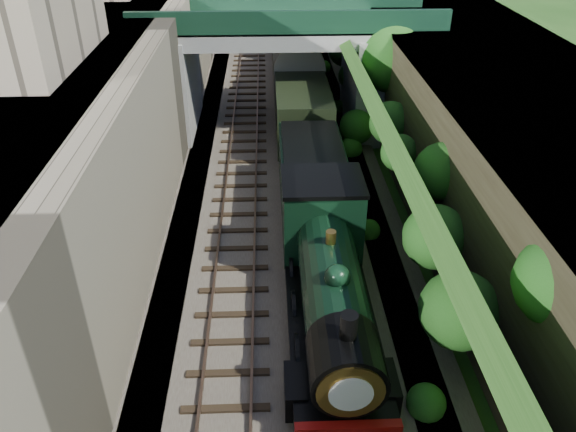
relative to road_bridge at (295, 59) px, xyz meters
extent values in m
cube|color=#473F38|center=(-0.94, -4.00, -3.98)|extent=(10.00, 90.00, 0.20)
cube|color=#756B56|center=(-6.44, -4.00, -0.58)|extent=(1.00, 90.00, 7.00)
cube|color=#262628|center=(-9.94, -4.00, -0.58)|extent=(6.00, 90.00, 7.00)
cube|color=#262628|center=(8.56, -4.00, -0.95)|extent=(8.00, 90.00, 6.25)
cube|color=#1E4714|center=(4.06, -4.00, -1.38)|extent=(4.02, 90.00, 6.36)
sphere|color=#194C14|center=(5.23, -21.15, 0.73)|extent=(2.30, 2.30, 2.30)
sphere|color=#194C14|center=(3.74, -19.28, -1.69)|extent=(2.33, 2.33, 2.33)
sphere|color=#194C14|center=(3.90, -15.94, -1.43)|extent=(2.21, 2.21, 2.21)
sphere|color=#194C14|center=(4.64, -13.56, -0.22)|extent=(2.14, 2.14, 2.14)
sphere|color=#194C14|center=(3.99, -9.68, -1.29)|extent=(1.62, 1.62, 1.62)
sphere|color=#194C14|center=(4.13, -6.92, -1.05)|extent=(2.02, 2.02, 2.02)
sphere|color=#194C14|center=(3.13, -3.45, -2.68)|extent=(1.86, 1.86, 1.86)
sphere|color=#194C14|center=(4.91, -1.23, 0.20)|extent=(2.25, 2.25, 2.25)
sphere|color=#194C14|center=(3.67, 2.55, -1.81)|extent=(1.71, 1.71, 1.71)
sphere|color=#194C14|center=(4.03, 5.80, -1.22)|extent=(1.41, 1.41, 1.41)
sphere|color=#194C14|center=(3.80, 7.61, -1.59)|extent=(2.23, 2.23, 2.23)
sphere|color=#194C14|center=(4.71, 11.48, -0.12)|extent=(1.83, 1.83, 1.83)
sphere|color=#194C14|center=(4.32, 13.75, -0.74)|extent=(1.91, 1.91, 1.91)
sphere|color=#194C14|center=(4.76, 16.05, -0.03)|extent=(1.43, 1.43, 1.43)
sphere|color=#194C14|center=(2.82, 20.47, -3.19)|extent=(2.26, 2.26, 2.26)
cube|color=black|center=(-2.94, -4.00, -3.84)|extent=(2.50, 90.00, 0.07)
cube|color=brown|center=(-3.66, -4.00, -3.75)|extent=(0.08, 90.00, 0.14)
cube|color=brown|center=(-2.23, -4.00, -3.75)|extent=(0.08, 90.00, 0.14)
cube|color=black|center=(0.26, -4.00, -3.84)|extent=(2.50, 90.00, 0.07)
cube|color=brown|center=(-0.46, -4.00, -3.75)|extent=(0.08, 90.00, 0.14)
cube|color=brown|center=(0.97, -4.00, -3.75)|extent=(0.08, 90.00, 0.14)
cube|color=gray|center=(-0.44, 0.00, 1.62)|extent=(16.00, 6.00, 0.90)
cube|color=#173F28|center=(-0.44, -2.85, 2.57)|extent=(16.00, 0.30, 1.20)
cube|color=#173F28|center=(-0.44, 2.85, 2.57)|extent=(16.00, 0.30, 1.20)
cube|color=gray|center=(-6.44, 0.00, -1.23)|extent=(1.40, 6.40, 5.70)
cube|color=gray|center=(4.26, 0.00, -1.23)|extent=(2.40, 6.40, 5.70)
cube|color=gray|center=(-10.44, -10.00, 4.92)|extent=(4.00, 8.00, 4.00)
cylinder|color=black|center=(4.86, -2.49, -1.88)|extent=(0.30, 0.30, 4.40)
sphere|color=#194C14|center=(4.86, -2.49, 0.72)|extent=(3.60, 3.60, 3.60)
sphere|color=#194C14|center=(5.36, -1.69, 0.12)|extent=(2.40, 2.40, 2.40)
cube|color=black|center=(0.26, -18.07, -3.58)|extent=(2.40, 8.40, 0.60)
cube|color=black|center=(0.26, -17.07, -3.03)|extent=(2.70, 10.00, 0.35)
cylinder|color=black|center=(0.26, -17.87, -1.73)|extent=(1.90, 5.60, 1.90)
cylinder|color=black|center=(0.26, -21.17, -1.73)|extent=(1.96, 1.80, 1.96)
cylinder|color=white|center=(0.26, -22.15, -1.73)|extent=(1.10, 0.05, 1.10)
cylinder|color=black|center=(0.26, -21.17, -0.53)|extent=(0.44, 0.44, 0.90)
sphere|color=black|center=(0.26, -18.87, -0.73)|extent=(0.76, 0.76, 0.76)
cylinder|color=#A57F33|center=(0.26, -17.07, -0.63)|extent=(0.32, 0.32, 0.50)
cube|color=black|center=(0.26, -14.27, -1.58)|extent=(2.75, 2.40, 2.80)
cube|color=black|center=(0.26, -14.27, -0.13)|extent=(2.85, 2.50, 0.15)
cube|color=black|center=(-0.99, -20.67, -3.23)|extent=(0.60, 1.40, 0.90)
cube|color=black|center=(1.51, -20.67, -3.23)|extent=(0.60, 1.40, 0.90)
cube|color=black|center=(0.26, -9.87, -3.63)|extent=(2.30, 6.00, 0.50)
cube|color=black|center=(0.26, -9.87, -3.38)|extent=(2.60, 6.00, 0.50)
cube|color=black|center=(0.26, -9.87, -2.18)|extent=(2.70, 6.00, 2.40)
cube|color=black|center=(0.26, -9.87, -0.93)|extent=(2.50, 5.60, 0.20)
cube|color=black|center=(0.26, 2.73, -3.68)|extent=(2.30, 17.00, 0.40)
cube|color=black|center=(0.26, 2.73, -3.43)|extent=(2.50, 17.00, 0.50)
cube|color=black|center=(0.26, 2.73, -1.93)|extent=(2.80, 18.00, 2.70)
cube|color=slate|center=(0.26, 2.73, -0.43)|extent=(2.90, 18.00, 0.50)
cube|color=black|center=(0.26, 21.53, -3.68)|extent=(2.30, 17.00, 0.40)
cube|color=black|center=(0.26, 21.53, -3.43)|extent=(2.50, 17.00, 0.50)
cube|color=black|center=(0.26, 21.53, -1.93)|extent=(2.80, 18.00, 2.70)
camera|label=1|loc=(-1.61, -31.26, 8.95)|focal=35.00mm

